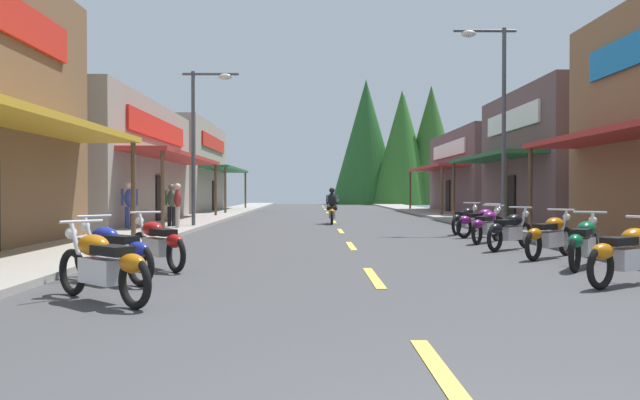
# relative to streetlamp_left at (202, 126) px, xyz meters

# --- Properties ---
(ground) EXTENTS (10.21, 79.33, 0.10)m
(ground) POSITION_rel_streetlamp_left_xyz_m (5.17, 3.87, -3.95)
(ground) COLOR #424244
(sidewalk_left) EXTENTS (2.67, 79.33, 0.12)m
(sidewalk_left) POSITION_rel_streetlamp_left_xyz_m (-1.27, 3.87, -3.84)
(sidewalk_left) COLOR #9E9991
(sidewalk_left) RESTS_ON ground
(sidewalk_right) EXTENTS (2.67, 79.33, 0.12)m
(sidewalk_right) POSITION_rel_streetlamp_left_xyz_m (11.62, 3.87, -3.84)
(sidewalk_right) COLOR #9E9991
(sidewalk_right) RESTS_ON ground
(centerline_dashes) EXTENTS (0.16, 56.82, 0.01)m
(centerline_dashes) POSITION_rel_streetlamp_left_xyz_m (5.17, 8.03, -3.89)
(centerline_dashes) COLOR #E0C64C
(centerline_dashes) RESTS_ON ground
(storefront_left_middle) EXTENTS (9.25, 13.49, 5.30)m
(storefront_left_middle) POSITION_rel_streetlamp_left_xyz_m (-6.29, 3.87, -1.24)
(storefront_left_middle) COLOR gray
(storefront_left_middle) RESTS_ON ground
(storefront_left_far) EXTENTS (9.67, 12.78, 6.00)m
(storefront_left_far) POSITION_rel_streetlamp_left_xyz_m (-6.51, 18.97, -0.90)
(storefront_left_far) COLOR gray
(storefront_left_far) RESTS_ON ground
(storefront_right_middle) EXTENTS (9.47, 9.70, 5.80)m
(storefront_right_middle) POSITION_rel_streetlamp_left_xyz_m (16.75, 3.57, -1.00)
(storefront_right_middle) COLOR brown
(storefront_right_middle) RESTS_ON ground
(storefront_right_far) EXTENTS (9.43, 12.62, 5.20)m
(storefront_right_far) POSITION_rel_streetlamp_left_xyz_m (16.73, 16.11, -1.29)
(storefront_right_far) COLOR brown
(storefront_right_far) RESTS_ON ground
(streetlamp_left) EXTENTS (2.12, 0.30, 5.94)m
(streetlamp_left) POSITION_rel_streetlamp_left_xyz_m (0.00, 0.00, 0.00)
(streetlamp_left) COLOR #474C51
(streetlamp_left) RESTS_ON ground
(streetlamp_right) EXTENTS (2.12, 0.30, 6.95)m
(streetlamp_right) POSITION_rel_streetlamp_left_xyz_m (10.38, -2.54, 0.56)
(streetlamp_right) COLOR #474C51
(streetlamp_right) RESTS_ON ground
(motorcycle_parked_right_0) EXTENTS (1.82, 1.30, 1.04)m
(motorcycle_parked_right_0) POSITION_rel_streetlamp_left_xyz_m (8.92, -14.18, -3.41)
(motorcycle_parked_right_0) COLOR black
(motorcycle_parked_right_0) RESTS_ON ground
(motorcycle_parked_right_1) EXTENTS (1.32, 1.80, 1.04)m
(motorcycle_parked_right_1) POSITION_rel_streetlamp_left_xyz_m (9.17, -12.12, -3.41)
(motorcycle_parked_right_1) COLOR black
(motorcycle_parked_right_1) RESTS_ON ground
(motorcycle_parked_right_2) EXTENTS (1.63, 1.54, 1.04)m
(motorcycle_parked_right_2) POSITION_rel_streetlamp_left_xyz_m (9.18, -10.47, -3.41)
(motorcycle_parked_right_2) COLOR black
(motorcycle_parked_right_2) RESTS_ON ground
(motorcycle_parked_right_3) EXTENTS (1.60, 1.57, 1.04)m
(motorcycle_parked_right_3) POSITION_rel_streetlamp_left_xyz_m (8.94, -8.62, -3.41)
(motorcycle_parked_right_3) COLOR black
(motorcycle_parked_right_3) RESTS_ON ground
(motorcycle_parked_right_4) EXTENTS (1.33, 1.80, 1.04)m
(motorcycle_parked_right_4) POSITION_rel_streetlamp_left_xyz_m (8.94, -6.62, -3.41)
(motorcycle_parked_right_4) COLOR black
(motorcycle_parked_right_4) RESTS_ON ground
(motorcycle_parked_right_5) EXTENTS (1.85, 1.24, 1.04)m
(motorcycle_parked_right_5) POSITION_rel_streetlamp_left_xyz_m (9.34, -4.59, -3.41)
(motorcycle_parked_right_5) COLOR black
(motorcycle_parked_right_5) RESTS_ON ground
(motorcycle_parked_right_6) EXTENTS (1.36, 1.77, 1.04)m
(motorcycle_parked_right_6) POSITION_rel_streetlamp_left_xyz_m (9.25, -3.06, -3.41)
(motorcycle_parked_right_6) COLOR black
(motorcycle_parked_right_6) RESTS_ON ground
(motorcycle_parked_left_0) EXTENTS (1.67, 1.49, 1.04)m
(motorcycle_parked_left_0) POSITION_rel_streetlamp_left_xyz_m (1.49, -15.50, -3.41)
(motorcycle_parked_left_0) COLOR black
(motorcycle_parked_left_0) RESTS_ON ground
(motorcycle_parked_left_1) EXTENTS (1.71, 1.45, 1.04)m
(motorcycle_parked_left_1) POSITION_rel_streetlamp_left_xyz_m (1.05, -13.76, -3.41)
(motorcycle_parked_left_1) COLOR black
(motorcycle_parked_left_1) RESTS_ON ground
(motorcycle_parked_left_2) EXTENTS (1.42, 1.73, 1.04)m
(motorcycle_parked_left_2) POSITION_rel_streetlamp_left_xyz_m (1.34, -12.10, -3.41)
(motorcycle_parked_left_2) COLOR black
(motorcycle_parked_left_2) RESTS_ON ground
(rider_cruising_lead) EXTENTS (0.60, 2.14, 1.57)m
(rider_cruising_lead) POSITION_rel_streetlamp_left_xyz_m (5.03, 3.16, -3.24)
(rider_cruising_lead) COLOR black
(rider_cruising_lead) RESTS_ON ground
(pedestrian_by_shop) EXTENTS (0.31, 0.56, 1.69)m
(pedestrian_by_shop) POSITION_rel_streetlamp_left_xyz_m (-0.61, -1.46, -2.91)
(pedestrian_by_shop) COLOR #B2A599
(pedestrian_by_shop) RESTS_ON ground
(pedestrian_browsing) EXTENTS (0.57, 0.29, 1.73)m
(pedestrian_browsing) POSITION_rel_streetlamp_left_xyz_m (-2.19, -1.88, -2.89)
(pedestrian_browsing) COLOR #333F8C
(pedestrian_browsing) RESTS_ON ground
(pedestrian_waiting) EXTENTS (0.54, 0.37, 1.69)m
(pedestrian_waiting) POSITION_rel_streetlamp_left_xyz_m (-1.03, -0.57, -2.92)
(pedestrian_waiting) COLOR black
(pedestrian_waiting) RESTS_ON ground
(treeline_backdrop) EXTENTS (13.96, 11.23, 13.45)m
(treeline_backdrop) POSITION_rel_streetlamp_left_xyz_m (13.07, 42.58, 2.24)
(treeline_backdrop) COLOR #2E5E23
(treeline_backdrop) RESTS_ON ground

